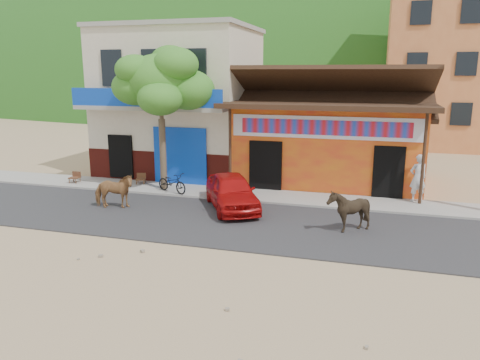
# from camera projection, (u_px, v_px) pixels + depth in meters

# --- Properties ---
(ground) EXTENTS (120.00, 120.00, 0.00)m
(ground) POSITION_uv_depth(u_px,v_px,m) (224.00, 250.00, 13.52)
(ground) COLOR #9E825B
(ground) RESTS_ON ground
(road) EXTENTS (60.00, 5.00, 0.04)m
(road) POSITION_uv_depth(u_px,v_px,m) (247.00, 223.00, 15.85)
(road) COLOR #28282B
(road) RESTS_ON ground
(sidewalk) EXTENTS (60.00, 2.00, 0.12)m
(sidewalk) POSITION_uv_depth(u_px,v_px,m) (269.00, 197.00, 19.11)
(sidewalk) COLOR gray
(sidewalk) RESTS_ON ground
(dance_club) EXTENTS (8.00, 6.00, 3.60)m
(dance_club) POSITION_uv_depth(u_px,v_px,m) (330.00, 143.00, 21.92)
(dance_club) COLOR orange
(dance_club) RESTS_ON ground
(cafe_building) EXTENTS (7.00, 6.00, 7.00)m
(cafe_building) POSITION_uv_depth(u_px,v_px,m) (181.00, 103.00, 23.57)
(cafe_building) COLOR beige
(cafe_building) RESTS_ON ground
(apartment_front) EXTENTS (9.00, 9.00, 12.00)m
(apartment_front) POSITION_uv_depth(u_px,v_px,m) (456.00, 57.00, 32.17)
(apartment_front) COLOR #CC723F
(apartment_front) RESTS_ON ground
(hillside) EXTENTS (100.00, 40.00, 24.00)m
(hillside) POSITION_uv_depth(u_px,v_px,m) (357.00, 28.00, 76.28)
(hillside) COLOR #194C14
(hillside) RESTS_ON ground
(tree) EXTENTS (3.00, 3.00, 6.00)m
(tree) POSITION_uv_depth(u_px,v_px,m) (162.00, 119.00, 19.48)
(tree) COLOR #2D721E
(tree) RESTS_ON sidewalk
(cow_tan) EXTENTS (1.68, 1.05, 1.31)m
(cow_tan) POSITION_uv_depth(u_px,v_px,m) (114.00, 191.00, 17.44)
(cow_tan) COLOR #9B6B3E
(cow_tan) RESTS_ON road
(cow_dark) EXTENTS (1.36, 1.23, 1.39)m
(cow_dark) POSITION_uv_depth(u_px,v_px,m) (349.00, 210.00, 14.88)
(cow_dark) COLOR black
(cow_dark) RESTS_ON road
(red_car) EXTENTS (3.23, 4.13, 1.31)m
(red_car) POSITION_uv_depth(u_px,v_px,m) (232.00, 191.00, 17.39)
(red_car) COLOR #AC0C0C
(red_car) RESTS_ON road
(scooter) EXTENTS (1.69, 1.15, 0.84)m
(scooter) POSITION_uv_depth(u_px,v_px,m) (172.00, 183.00, 19.45)
(scooter) COLOR black
(scooter) RESTS_ON sidewalk
(pedestrian) EXTENTS (0.80, 0.68, 1.86)m
(pedestrian) POSITION_uv_depth(u_px,v_px,m) (418.00, 178.00, 18.00)
(pedestrian) COLOR silver
(pedestrian) RESTS_ON sidewalk
(cafe_chair_left) EXTENTS (0.51, 0.51, 0.87)m
(cafe_chair_left) POSITION_uv_depth(u_px,v_px,m) (141.00, 174.00, 20.95)
(cafe_chair_left) COLOR #51391B
(cafe_chair_left) RESTS_ON sidewalk
(cafe_chair_right) EXTENTS (0.43, 0.43, 0.90)m
(cafe_chair_right) POSITION_uv_depth(u_px,v_px,m) (74.00, 173.00, 21.17)
(cafe_chair_right) COLOR #4A2E18
(cafe_chair_right) RESTS_ON sidewalk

